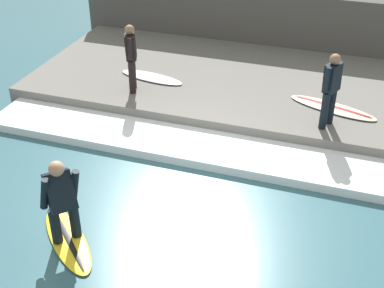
{
  "coord_description": "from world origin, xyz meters",
  "views": [
    {
      "loc": [
        -6.99,
        -2.52,
        5.64
      ],
      "look_at": [
        0.54,
        0.0,
        0.7
      ],
      "focal_mm": 50.0,
      "sensor_mm": 36.0,
      "label": 1
    }
  ],
  "objects_px": {
    "surfboard_riding": "(68,239)",
    "surfboard_waiting_far": "(333,108)",
    "surfer_riding": "(61,198)",
    "surfer_waiting_near": "(131,54)",
    "surfboard_waiting_near": "(152,77)",
    "surfer_waiting_far": "(331,87)"
  },
  "relations": [
    {
      "from": "surfboard_waiting_near",
      "to": "surfboard_waiting_far",
      "type": "relative_size",
      "value": 0.85
    },
    {
      "from": "surfer_riding",
      "to": "surfboard_waiting_near",
      "type": "height_order",
      "value": "surfer_riding"
    },
    {
      "from": "surfer_waiting_near",
      "to": "surfer_riding",
      "type": "bearing_deg",
      "value": -169.08
    },
    {
      "from": "surfer_waiting_near",
      "to": "surfboard_waiting_far",
      "type": "height_order",
      "value": "surfer_waiting_near"
    },
    {
      "from": "surfboard_waiting_far",
      "to": "surfboard_waiting_near",
      "type": "bearing_deg",
      "value": 87.31
    },
    {
      "from": "surfer_riding",
      "to": "surfer_waiting_far",
      "type": "relative_size",
      "value": 0.93
    },
    {
      "from": "surfer_waiting_far",
      "to": "surfboard_waiting_near",
      "type": "bearing_deg",
      "value": 77.05
    },
    {
      "from": "surfer_waiting_near",
      "to": "surfboard_waiting_near",
      "type": "xyz_separation_m",
      "value": [
        0.69,
        -0.16,
        -0.82
      ]
    },
    {
      "from": "surfer_riding",
      "to": "surfboard_waiting_far",
      "type": "relative_size",
      "value": 0.72
    },
    {
      "from": "surfboard_waiting_near",
      "to": "surfboard_waiting_far",
      "type": "distance_m",
      "value": 4.17
    },
    {
      "from": "surfer_riding",
      "to": "surfboard_waiting_far",
      "type": "height_order",
      "value": "surfer_riding"
    },
    {
      "from": "surfboard_riding",
      "to": "surfboard_waiting_far",
      "type": "height_order",
      "value": "surfboard_waiting_far"
    },
    {
      "from": "surfer_riding",
      "to": "surfer_waiting_near",
      "type": "height_order",
      "value": "surfer_waiting_near"
    },
    {
      "from": "surfboard_waiting_far",
      "to": "surfer_waiting_far",
      "type": "bearing_deg",
      "value": 175.14
    },
    {
      "from": "surfboard_waiting_near",
      "to": "surfboard_waiting_far",
      "type": "height_order",
      "value": "surfboard_waiting_far"
    },
    {
      "from": "surfer_waiting_near",
      "to": "surfboard_waiting_far",
      "type": "relative_size",
      "value": 0.77
    },
    {
      "from": "surfboard_waiting_far",
      "to": "surfboard_riding",
      "type": "bearing_deg",
      "value": 145.41
    },
    {
      "from": "surfboard_riding",
      "to": "surfer_waiting_far",
      "type": "bearing_deg",
      "value": -38.51
    },
    {
      "from": "surfer_waiting_near",
      "to": "surfboard_waiting_far",
      "type": "bearing_deg",
      "value": -83.45
    },
    {
      "from": "surfboard_waiting_near",
      "to": "surfboard_waiting_far",
      "type": "bearing_deg",
      "value": -92.69
    },
    {
      "from": "surfboard_riding",
      "to": "surfboard_waiting_far",
      "type": "distance_m",
      "value": 6.09
    },
    {
      "from": "surfer_riding",
      "to": "surfer_waiting_near",
      "type": "relative_size",
      "value": 0.94
    }
  ]
}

